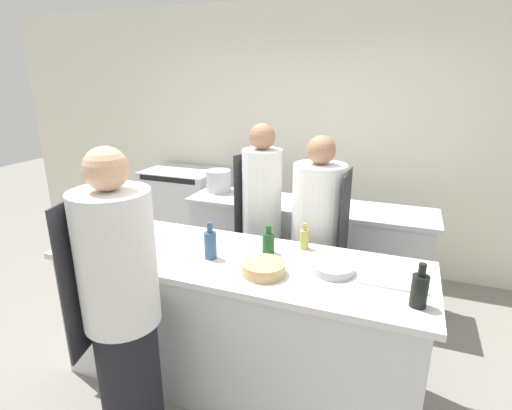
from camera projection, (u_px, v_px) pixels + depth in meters
The scene contains 18 objects.
ground_plane at pixel (238, 377), 2.85m from camera, with size 16.00×16.00×0.00m, color gray.
wall_back at pixel (315, 139), 4.31m from camera, with size 8.00×0.06×2.80m.
prep_counter at pixel (237, 320), 2.71m from camera, with size 2.42×0.80×0.94m.
pass_counter at pixel (306, 251), 3.78m from camera, with size 2.26×0.56×0.94m.
oven_range at pixel (184, 212), 4.76m from camera, with size 0.83×0.64×1.02m.
chef_at_prep_near at pixel (122, 310), 2.12m from camera, with size 0.45×0.43×1.74m.
chef_at_stove at pixel (317, 242), 3.11m from camera, with size 0.41×0.40×1.65m.
chef_at_pass_far at pixel (262, 226), 3.32m from camera, with size 0.37×0.36×1.71m.
bottle_olive_oil at pixel (98, 220), 2.94m from camera, with size 0.07×0.07×0.25m.
bottle_vinegar at pixel (304, 238), 2.68m from camera, with size 0.06×0.06×0.18m.
bottle_wine at pixel (419, 290), 2.00m from camera, with size 0.08×0.08×0.24m.
bottle_cooking_oil at pixel (210, 244), 2.53m from camera, with size 0.08×0.08×0.24m.
bottle_sauce at pixel (268, 242), 2.61m from camera, with size 0.08×0.08×0.19m.
bowl_mixing_large at pixel (136, 236), 2.83m from camera, with size 0.23×0.23×0.06m.
bowl_prep_small at pixel (333, 268), 2.36m from camera, with size 0.25×0.25×0.05m.
bowl_ceramic_blue at pixel (264, 268), 2.34m from camera, with size 0.26×0.26×0.07m.
cutting_board at pixel (393, 278), 2.30m from camera, with size 0.38×0.27×0.01m.
stockpot at pixel (219, 181), 4.00m from camera, with size 0.25×0.25×0.22m.
Camera 1 is at (0.96, -2.13, 2.05)m, focal length 28.00 mm.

